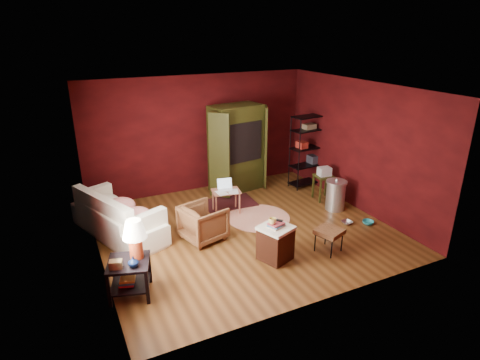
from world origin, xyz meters
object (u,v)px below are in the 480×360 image
(sofa, at_px, (118,214))
(hamper, at_px, (275,242))
(tv_armoire, at_px, (237,147))
(wire_shelving, at_px, (308,148))
(armchair, at_px, (203,221))
(side_table, at_px, (132,251))
(laptop_desk, at_px, (226,193))

(sofa, relative_size, hamper, 3.09)
(tv_armoire, distance_m, wire_shelving, 1.80)
(hamper, relative_size, wire_shelving, 0.40)
(sofa, relative_size, armchair, 2.95)
(side_table, bearing_deg, armchair, 35.52)
(laptop_desk, bearing_deg, wire_shelving, 23.37)
(hamper, height_order, wire_shelving, wire_shelving)
(tv_armoire, bearing_deg, armchair, -138.82)
(armchair, relative_size, wire_shelving, 0.42)
(armchair, bearing_deg, laptop_desk, -58.81)
(side_table, xyz_separation_m, laptop_desk, (2.40, 1.99, -0.26))
(tv_armoire, bearing_deg, side_table, -145.06)
(armchair, distance_m, hamper, 1.50)
(laptop_desk, height_order, tv_armoire, tv_armoire)
(armchair, xyz_separation_m, wire_shelving, (3.38, 1.47, 0.62))
(sofa, height_order, side_table, side_table)
(sofa, height_order, tv_armoire, tv_armoire)
(wire_shelving, bearing_deg, sofa, -178.55)
(hamper, bearing_deg, laptop_desk, 89.97)
(side_table, bearing_deg, sofa, 86.92)
(tv_armoire, relative_size, wire_shelving, 1.16)
(side_table, height_order, hamper, side_table)
(laptop_desk, relative_size, wire_shelving, 0.41)
(side_table, bearing_deg, tv_armoire, 44.20)
(laptop_desk, relative_size, tv_armoire, 0.35)
(sofa, bearing_deg, armchair, -141.80)
(sofa, relative_size, laptop_desk, 3.02)
(armchair, height_order, hamper, armchair)
(sofa, xyz_separation_m, wire_shelving, (4.80, 0.58, 0.56))
(side_table, relative_size, wire_shelving, 0.66)
(hamper, xyz_separation_m, wire_shelving, (2.50, 2.68, 0.67))
(armchair, distance_m, wire_shelving, 3.73)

